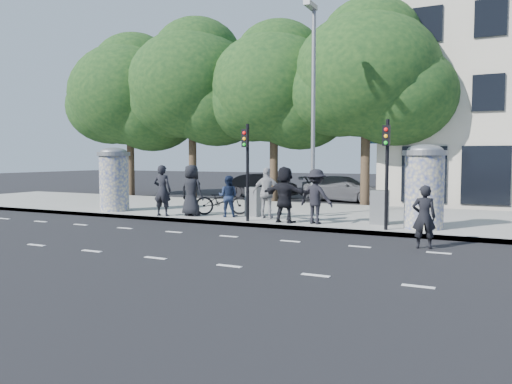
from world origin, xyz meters
The scene contains 26 objects.
ground centered at (0.00, 0.00, 0.00)m, with size 120.00×120.00×0.00m, color black.
sidewalk centered at (0.00, 7.50, 0.07)m, with size 40.00×8.00×0.15m, color gray.
curb centered at (0.00, 3.55, 0.07)m, with size 40.00×0.10×0.16m, color slate.
lane_dash_near centered at (0.00, -2.20, 0.00)m, with size 32.00×0.12×0.01m, color silver.
lane_dash_far centered at (0.00, 1.40, 0.00)m, with size 32.00×0.12×0.01m, color silver.
ad_column_left centered at (-7.20, 4.50, 1.54)m, with size 1.36×1.36×2.65m.
ad_column_right centered at (5.20, 4.70, 1.54)m, with size 1.36×1.36×2.65m.
traffic_pole_near centered at (-0.60, 3.79, 2.23)m, with size 0.22×0.31×3.40m.
traffic_pole_far centered at (4.20, 3.79, 2.23)m, with size 0.22×0.31×3.40m.
street_lamp centered at (0.80, 6.63, 4.79)m, with size 0.25×0.93×8.00m.
tree_far_left centered at (-13.00, 12.50, 6.19)m, with size 7.20×7.20×9.26m.
tree_mid_left centered at (-8.50, 12.50, 6.50)m, with size 7.20×7.20×9.57m.
tree_near_left centered at (-3.50, 12.70, 6.06)m, with size 6.80×6.80×8.97m.
tree_center centered at (1.50, 12.30, 6.31)m, with size 7.00×7.00×9.30m.
ped_a centered at (-3.24, 4.32, 1.13)m, with size 0.96×0.62×1.96m, color black.
ped_b centered at (-4.26, 3.85, 1.13)m, with size 0.71×0.47×1.95m, color black.
ped_c centered at (-1.85, 4.68, 0.93)m, with size 0.76×0.59×1.56m, color #19233F.
ped_d centered at (1.78, 4.25, 1.07)m, with size 1.19×0.69×1.85m, color black.
ped_e centered at (-0.32, 4.89, 1.09)m, with size 1.10×0.62×1.87m, color #A5A6A8.
ped_f centered at (0.72, 4.07, 1.12)m, with size 1.79×0.64×1.93m, color black.
man_road centered at (5.56, 1.90, 0.84)m, with size 0.61×0.40×1.67m, color black.
bicycle centered at (-2.39, 5.19, 0.70)m, with size 2.09×0.73×1.10m, color black.
cabinet_left centered at (-1.08, 5.27, 0.70)m, with size 0.53×0.38×1.11m, color slate.
cabinet_right centered at (3.74, 5.03, 0.72)m, with size 0.55×0.40×1.14m, color slate.
car_mid centered at (-5.35, 15.11, 0.70)m, with size 4.22×1.47×1.39m, color black.
car_right centered at (-0.19, 14.58, 0.68)m, with size 4.71×1.92×1.37m, color #58595F.
Camera 1 is at (7.25, -11.69, 2.40)m, focal length 35.00 mm.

